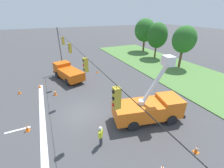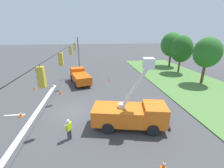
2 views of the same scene
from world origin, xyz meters
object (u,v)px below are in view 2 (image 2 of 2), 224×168
Objects in this scene: tree_centre at (207,53)px; traffic_cone_lane_edge_b at (61,91)px; tree_west at (181,49)px; traffic_cone_far_right at (164,165)px; tree_far_west at (172,45)px; road_worker at (69,128)px; traffic_cone_foreground_left at (109,79)px; utility_truck_support_near at (80,76)px; traffic_cone_centre_line at (21,114)px; utility_truck_bucket_lift at (131,113)px; traffic_cone_far_left at (35,87)px; traffic_cone_foreground_right at (53,85)px.

tree_centre reaches higher than traffic_cone_lane_edge_b.
tree_west is 11.68× the size of traffic_cone_far_right.
tree_far_west is 10.08× the size of traffic_cone_lane_edge_b.
road_worker is 15.42m from traffic_cone_foreground_left.
traffic_cone_centre_line is at bearing -27.61° from utility_truck_support_near.
tree_west is 22.57m from utility_truck_bucket_lift.
traffic_cone_far_right is at bearing 19.41° from utility_truck_support_near.
traffic_cone_far_left is at bearing -91.96° from tree_centre.
traffic_cone_centre_line is (10.59, -10.08, 0.05)m from traffic_cone_foreground_left.
traffic_cone_centre_line is at bearing -74.48° from tree_centre.
traffic_cone_foreground_right is at bearing -149.89° from traffic_cone_lane_edge_b.
utility_truck_support_near reaches higher than traffic_cone_foreground_right.
tree_west is 26.84m from road_worker.
tree_centre reaches higher than traffic_cone_foreground_left.
traffic_cone_centre_line is (-3.06, -10.35, -1.01)m from utility_truck_bucket_lift.
tree_centre is 26.09m from traffic_cone_centre_line.
tree_west is 1.01× the size of tree_centre.
traffic_cone_centre_line is (9.87, -5.16, -0.81)m from utility_truck_support_near.
traffic_cone_far_left is at bearing -71.92° from traffic_cone_foreground_right.
tree_far_west is 31.70m from traffic_cone_far_right.
tree_west is 1.11× the size of utility_truck_bucket_lift.
traffic_cone_foreground_right is 0.81× the size of traffic_cone_lane_edge_b.
tree_west is 27.16m from traffic_cone_far_left.
utility_truck_support_near is 8.15× the size of traffic_cone_lane_edge_b.
tree_centre is 10.61× the size of traffic_cone_far_left.
utility_truck_bucket_lift is 10.84m from traffic_cone_centre_line.
traffic_cone_centre_line is (8.52, -1.10, 0.03)m from traffic_cone_foreground_right.
tree_far_west is at bearing 174.18° from tree_centre.
utility_truck_bucket_lift is 9.71× the size of traffic_cone_far_left.
tree_centre is at bearing 81.29° from utility_truck_support_near.
traffic_cone_centre_line is (-7.56, -11.30, 0.03)m from traffic_cone_far_right.
utility_truck_support_near is (4.04, -19.66, -3.68)m from tree_west.
tree_far_west is at bearing 115.97° from utility_truck_support_near.
road_worker reaches higher than traffic_cone_foreground_right.
utility_truck_support_near is at bearing 108.24° from traffic_cone_far_left.
tree_west is 7.04m from tree_centre.
tree_west reaches higher than traffic_cone_far_right.
tree_centre is 24.15m from traffic_cone_foreground_right.
utility_truck_bucket_lift is at bearing 41.14° from traffic_cone_lane_edge_b.
traffic_cone_foreground_left is 14.62m from traffic_cone_centre_line.
traffic_cone_far_left is at bearing -118.37° from traffic_cone_lane_edge_b.
tree_far_west reaches higher than traffic_cone_lane_edge_b.
traffic_cone_far_left is (2.11, -6.40, -0.82)m from utility_truck_support_near.
tree_centre is 20.17m from utility_truck_support_near.
tree_west reaches higher than tree_centre.
traffic_cone_far_right is (17.42, 6.14, -0.85)m from utility_truck_support_near.
tree_far_west is 13.25m from tree_centre.
utility_truck_support_near is at bearing -160.59° from traffic_cone_far_right.
utility_truck_bucket_lift is 15.89m from traffic_cone_far_left.
tree_centre is (7.04, -0.10, 0.19)m from tree_west.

